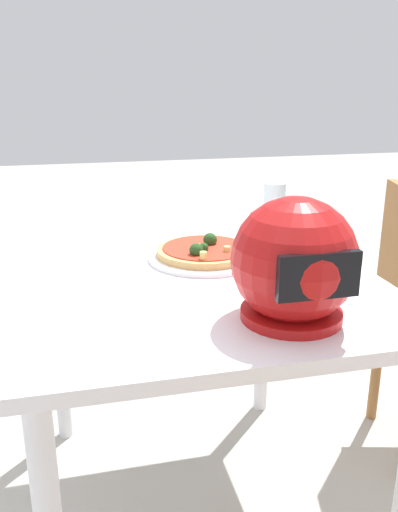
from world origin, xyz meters
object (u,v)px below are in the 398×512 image
object	(u,v)px
dining_table	(193,304)
pizza	(205,250)
drinking_glass	(274,204)
motorcycle_helmet	(294,263)

from	to	relation	value
dining_table	pizza	world-z (taller)	pizza
drinking_glass	motorcycle_helmet	bearing A→B (deg)	71.97
dining_table	drinking_glass	world-z (taller)	drinking_glass
dining_table	drinking_glass	bearing A→B (deg)	-135.35
dining_table	drinking_glass	distance (m)	0.52
pizza	drinking_glass	xyz separation A→B (m)	(-0.30, -0.28, 0.05)
pizza	motorcycle_helmet	distance (m)	0.42
dining_table	pizza	size ratio (longest dim) A/B	3.97
dining_table	motorcycle_helmet	size ratio (longest dim) A/B	4.12
dining_table	drinking_glass	size ratio (longest dim) A/B	7.31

